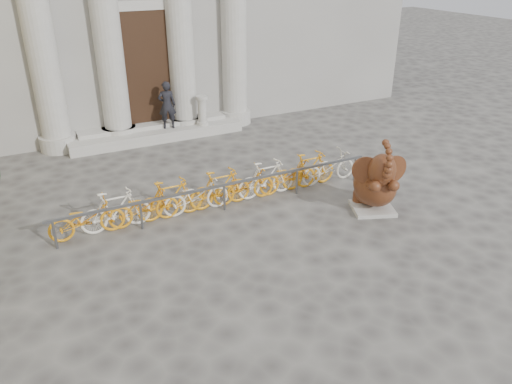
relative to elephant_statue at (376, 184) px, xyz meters
name	(u,v)px	position (x,y,z in m)	size (l,w,h in m)	color
ground	(295,282)	(-3.30, -1.71, -0.73)	(80.00, 80.00, 0.00)	#474442
entrance_steps	(157,134)	(-3.30, 7.69, -0.55)	(6.00, 1.20, 0.36)	#A8A59E
elephant_statue	(376,184)	(0.00, 0.00, 0.00)	(1.36, 1.60, 2.02)	#A8A59E
bike_rack	(220,188)	(-3.33, 1.98, -0.23)	(8.47, 0.53, 1.00)	slate
pedestrian	(167,105)	(-2.89, 7.59, 0.44)	(0.60, 0.39, 1.63)	black
balustrade_post	(202,112)	(-1.70, 7.39, 0.10)	(0.42, 0.42, 1.03)	#A8A59E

